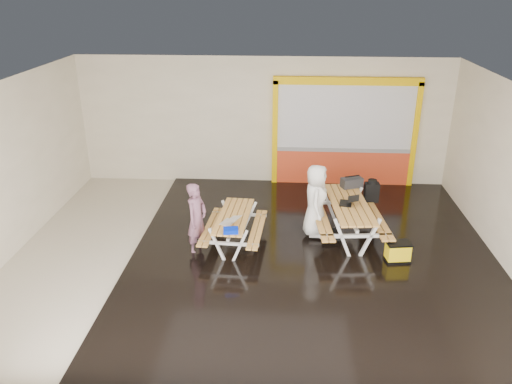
# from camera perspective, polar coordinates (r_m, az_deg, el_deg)

# --- Properties ---
(room) EXTENTS (10.02, 8.02, 3.52)m
(room) POSITION_cam_1_polar(r_m,az_deg,el_deg) (9.92, -0.32, 1.95)
(room) COLOR beige
(room) RESTS_ON ground
(deck) EXTENTS (7.50, 7.98, 0.05)m
(deck) POSITION_cam_1_polar(r_m,az_deg,el_deg) (10.67, 6.46, -6.89)
(deck) COLOR black
(deck) RESTS_ON room
(kiosk) EXTENTS (3.88, 0.16, 3.00)m
(kiosk) POSITION_cam_1_polar(r_m,az_deg,el_deg) (13.82, 10.00, 6.40)
(kiosk) COLOR #DF4421
(kiosk) RESTS_ON room
(picnic_table_left) EXTENTS (1.34, 1.89, 0.73)m
(picnic_table_left) POSITION_cam_1_polar(r_m,az_deg,el_deg) (10.66, -2.52, -3.49)
(picnic_table_left) COLOR gold
(picnic_table_left) RESTS_ON deck
(picnic_table_right) EXTENTS (1.67, 2.31, 0.88)m
(picnic_table_right) POSITION_cam_1_polar(r_m,az_deg,el_deg) (11.09, 10.50, -2.20)
(picnic_table_right) COLOR gold
(picnic_table_right) RESTS_ON deck
(person_left) EXTENTS (0.55, 0.66, 1.56)m
(person_left) POSITION_cam_1_polar(r_m,az_deg,el_deg) (10.42, -6.76, -3.05)
(person_left) COLOR #7A4E63
(person_left) RESTS_ON deck
(person_right) EXTENTS (0.56, 0.82, 1.61)m
(person_right) POSITION_cam_1_polar(r_m,az_deg,el_deg) (10.92, 6.81, -0.95)
(person_right) COLOR white
(person_right) RESTS_ON deck
(laptop_left) EXTENTS (0.46, 0.44, 0.15)m
(laptop_left) POSITION_cam_1_polar(r_m,az_deg,el_deg) (10.23, -2.98, -3.33)
(laptop_left) COLOR silver
(laptop_left) RESTS_ON picnic_table_left
(laptop_right) EXTENTS (0.45, 0.41, 0.17)m
(laptop_right) POSITION_cam_1_polar(r_m,az_deg,el_deg) (10.93, 10.48, -1.08)
(laptop_right) COLOR black
(laptop_right) RESTS_ON picnic_table_right
(blue_pouch) EXTENTS (0.32, 0.24, 0.09)m
(blue_pouch) POSITION_cam_1_polar(r_m,az_deg,el_deg) (9.88, -2.89, -4.40)
(blue_pouch) COLOR #001DC2
(blue_pouch) RESTS_ON picnic_table_left
(toolbox) EXTENTS (0.54, 0.40, 0.28)m
(toolbox) POSITION_cam_1_polar(r_m,az_deg,el_deg) (11.82, 10.85, 1.08)
(toolbox) COLOR black
(toolbox) RESTS_ON picnic_table_right
(backpack) EXTENTS (0.34, 0.23, 0.54)m
(backpack) POSITION_cam_1_polar(r_m,az_deg,el_deg) (11.94, 13.02, 0.13)
(backpack) COLOR black
(backpack) RESTS_ON picnic_table_right
(dark_case) EXTENTS (0.47, 0.38, 0.16)m
(dark_case) POSITION_cam_1_polar(r_m,az_deg,el_deg) (11.21, 8.55, -4.82)
(dark_case) COLOR black
(dark_case) RESTS_ON deck
(fluke_bag) EXTENTS (0.52, 0.38, 0.42)m
(fluke_bag) POSITION_cam_1_polar(r_m,az_deg,el_deg) (10.57, 15.84, -6.57)
(fluke_bag) COLOR black
(fluke_bag) RESTS_ON deck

